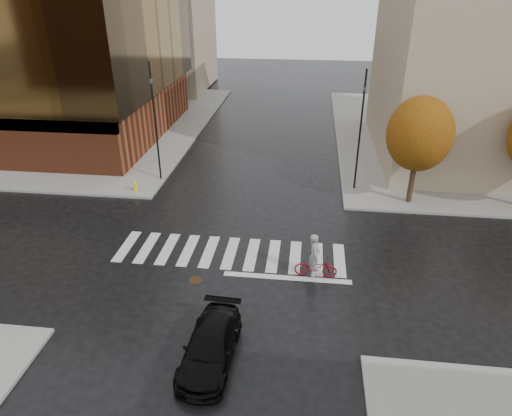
{
  "coord_description": "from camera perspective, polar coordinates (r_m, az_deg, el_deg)",
  "views": [
    {
      "loc": [
        3.64,
        -18.84,
        12.7
      ],
      "look_at": [
        1.16,
        1.78,
        2.0
      ],
      "focal_mm": 32.0,
      "sensor_mm": 36.0,
      "label": 1
    }
  ],
  "objects": [
    {
      "name": "building_ne_tan",
      "position": [
        38.41,
        28.85,
        18.85
      ],
      "size": [
        16.0,
        16.0,
        18.0
      ],
      "primitive_type": "cube",
      "color": "tan",
      "rests_on": "sidewalk_ne"
    },
    {
      "name": "fire_hydrant",
      "position": [
        30.49,
        -14.86,
        2.77
      ],
      "size": [
        0.25,
        0.25,
        0.69
      ],
      "color": "yellow",
      "rests_on": "sidewalk_nw"
    },
    {
      "name": "manhole",
      "position": [
        21.64,
        -7.56,
        -8.94
      ],
      "size": [
        0.79,
        0.79,
        0.01
      ],
      "primitive_type": "cylinder",
      "rotation": [
        0.0,
        0.0,
        0.33
      ],
      "color": "#462E19",
      "rests_on": "ground"
    },
    {
      "name": "cyclist",
      "position": [
        21.47,
        7.42,
        -6.77
      ],
      "size": [
        2.0,
        0.79,
        2.26
      ],
      "rotation": [
        0.0,
        0.0,
        1.54
      ],
      "color": "maroon",
      "rests_on": "ground"
    },
    {
      "name": "crosswalk",
      "position": [
        23.42,
        -3.21,
        -5.62
      ],
      "size": [
        12.0,
        3.0,
        0.01
      ],
      "primitive_type": "cube",
      "color": "silver",
      "rests_on": "ground"
    },
    {
      "name": "traffic_light_ne",
      "position": [
        29.18,
        12.99,
        10.31
      ],
      "size": [
        0.21,
        0.23,
        7.63
      ],
      "rotation": [
        0.0,
        0.0,
        2.85
      ],
      "color": "black",
      "rests_on": "sidewalk_ne"
    },
    {
      "name": "ground",
      "position": [
        23.01,
        -3.42,
        -6.3
      ],
      "size": [
        120.0,
        120.0,
        0.0
      ],
      "primitive_type": "plane",
      "color": "black",
      "rests_on": "ground"
    },
    {
      "name": "sidewalk_ne",
      "position": [
        45.25,
        29.35,
        7.54
      ],
      "size": [
        30.0,
        30.0,
        0.15
      ],
      "primitive_type": "cube",
      "color": "gray",
      "rests_on": "ground"
    },
    {
      "name": "sidewalk_nw",
      "position": [
        48.51,
        -24.35,
        9.77
      ],
      "size": [
        30.0,
        30.0,
        0.15
      ],
      "primitive_type": "cube",
      "color": "gray",
      "rests_on": "ground"
    },
    {
      "name": "traffic_light_nw",
      "position": [
        30.63,
        -12.59,
        11.42
      ],
      "size": [
        0.22,
        0.19,
        7.83
      ],
      "rotation": [
        0.0,
        0.0,
        -1.73
      ],
      "color": "black",
      "rests_on": "sidewalk_nw"
    },
    {
      "name": "sedan",
      "position": [
        17.42,
        -5.73,
        -16.79
      ],
      "size": [
        1.96,
        4.4,
        1.25
      ],
      "primitive_type": "imported",
      "rotation": [
        0.0,
        0.0,
        -0.05
      ],
      "color": "black",
      "rests_on": "ground"
    },
    {
      "name": "tree_ne_a",
      "position": [
        28.23,
        19.79,
        8.67
      ],
      "size": [
        3.8,
        3.8,
        6.5
      ],
      "color": "#302215",
      "rests_on": "sidewalk_ne"
    }
  ]
}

